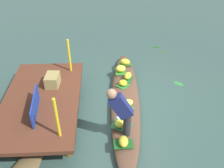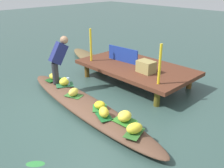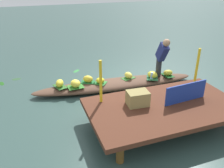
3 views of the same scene
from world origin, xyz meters
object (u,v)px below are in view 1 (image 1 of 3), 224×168
object	(u,v)px
banana_bunch_6	(121,123)
vendor_person	(121,110)
banana_bunch_1	(125,62)
market_banner	(35,105)
banana_bunch_5	(128,103)
water_bottle	(118,121)
banana_bunch_0	(123,83)
banana_bunch_2	(128,76)
banana_bunch_3	(121,69)
produce_crate	(53,80)
banana_bunch_4	(123,141)
vendor_boat	(125,100)

from	to	relation	value
banana_bunch_6	vendor_person	xyz separation A→B (m)	(-0.23, 0.03, 0.58)
banana_bunch_1	market_banner	size ratio (longest dim) A/B	0.29
banana_bunch_5	market_banner	distance (m)	2.14
water_bottle	banana_bunch_5	bearing A→B (deg)	-24.28
banana_bunch_0	banana_bunch_5	size ratio (longest dim) A/B	0.81
banana_bunch_2	banana_bunch_3	size ratio (longest dim) A/B	0.94
banana_bunch_2	banana_bunch_6	xyz separation A→B (m)	(-1.83, 0.33, -0.00)
banana_bunch_6	produce_crate	world-z (taller)	produce_crate
banana_bunch_0	banana_bunch_2	size ratio (longest dim) A/B	0.82
banana_bunch_0	banana_bunch_2	distance (m)	0.35
produce_crate	banana_bunch_3	bearing A→B (deg)	-62.17
vendor_person	produce_crate	bearing A→B (deg)	47.07
banana_bunch_1	produce_crate	bearing A→B (deg)	124.28
banana_bunch_3	produce_crate	world-z (taller)	produce_crate
banana_bunch_3	banana_bunch_4	bearing A→B (deg)	176.84
banana_bunch_4	market_banner	bearing A→B (deg)	67.65
banana_bunch_4	banana_bunch_6	world-z (taller)	banana_bunch_6
banana_bunch_3	vendor_person	xyz separation A→B (m)	(-2.45, 0.19, 0.58)
vendor_person	produce_crate	world-z (taller)	vendor_person
banana_bunch_1	produce_crate	distance (m)	2.40
banana_bunch_6	banana_bunch_5	bearing A→B (deg)	-17.01
banana_bunch_1	banana_bunch_3	bearing A→B (deg)	156.73
banana_bunch_0	banana_bunch_6	world-z (taller)	banana_bunch_6
market_banner	produce_crate	size ratio (longest dim) A/B	2.36
banana_bunch_6	produce_crate	size ratio (longest dim) A/B	0.69
banana_bunch_0	vendor_person	xyz separation A→B (m)	(-1.76, 0.20, 0.60)
vendor_person	banana_bunch_0	bearing A→B (deg)	-6.46
banana_bunch_1	banana_bunch_6	world-z (taller)	same
vendor_boat	vendor_person	bearing A→B (deg)	174.45
banana_bunch_1	banana_bunch_4	size ratio (longest dim) A/B	1.06
banana_bunch_6	produce_crate	bearing A→B (deg)	52.37
banana_bunch_3	water_bottle	size ratio (longest dim) A/B	1.47
banana_bunch_4	vendor_person	xyz separation A→B (m)	(0.29, 0.03, 0.59)
banana_bunch_5	vendor_person	world-z (taller)	vendor_person
banana_bunch_0	water_bottle	xyz separation A→B (m)	(-1.47, 0.24, 0.02)
banana_bunch_0	banana_bunch_4	bearing A→B (deg)	175.40
vendor_boat	vendor_person	xyz separation A→B (m)	(-1.28, 0.22, 0.80)
banana_bunch_3	banana_bunch_6	bearing A→B (deg)	176.05
banana_bunch_6	produce_crate	distance (m)	2.10
banana_bunch_2	banana_bunch_0	bearing A→B (deg)	152.14
market_banner	banana_bunch_6	bearing A→B (deg)	-102.42
banana_bunch_3	water_bottle	distance (m)	2.17
banana_bunch_6	vendor_boat	bearing A→B (deg)	-10.11
vendor_boat	water_bottle	world-z (taller)	water_bottle
banana_bunch_1	vendor_person	distance (m)	2.93
banana_bunch_3	banana_bunch_0	bearing A→B (deg)	-178.91
banana_bunch_0	banana_bunch_4	distance (m)	2.05
banana_bunch_4	water_bottle	xyz separation A→B (m)	(0.58, 0.07, 0.01)
banana_bunch_0	produce_crate	size ratio (longest dim) A/B	0.52
banana_bunch_3	banana_bunch_1	bearing A→B (deg)	-23.27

